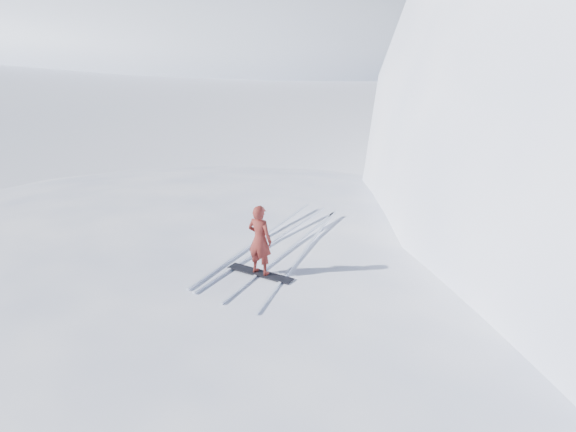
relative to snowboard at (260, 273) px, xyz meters
The scene contains 7 objects.
near_ridge 2.97m from the snowboard, ahead, with size 36.00×28.00×4.80m, color white.
far_ridge_a 89.82m from the snowboard, 140.50° to the left, with size 120.00×70.00×28.00m, color white.
far_ridge_c 114.12m from the snowboard, 110.14° to the left, with size 140.00×90.00×36.00m, color white.
wind_bumps 2.54m from the snowboard, 77.95° to the right, with size 16.00×14.40×1.00m.
snowboard is the anchor object (origin of this frame).
snowboarder 0.82m from the snowboard, ahead, with size 0.59×0.39×1.62m, color maroon.
board_tracks 1.52m from the snowboard, 114.40° to the left, with size 3.12×5.95×0.04m.
Camera 1 is at (7.92, -6.91, 8.81)m, focal length 40.00 mm.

